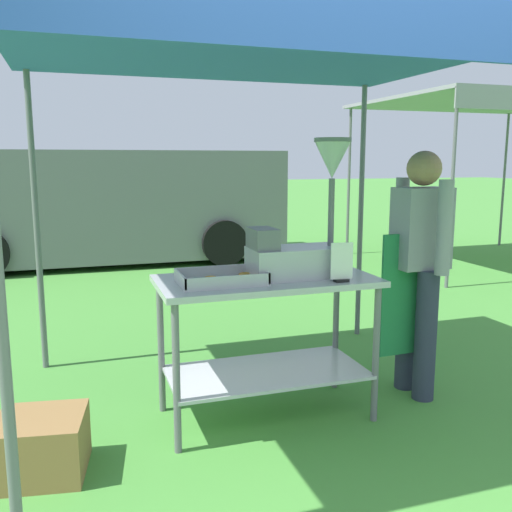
% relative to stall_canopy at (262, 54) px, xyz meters
% --- Properties ---
extents(ground_plane, '(70.00, 70.00, 0.00)m').
position_rel_stall_canopy_xyz_m(ground_plane, '(0.11, 4.72, -2.14)').
color(ground_plane, '#478E38').
extents(stall_canopy, '(2.85, 2.49, 2.22)m').
position_rel_stall_canopy_xyz_m(stall_canopy, '(0.00, 0.00, 0.00)').
color(stall_canopy, slate).
rests_on(stall_canopy, ground).
extents(donut_cart, '(1.29, 0.63, 0.86)m').
position_rel_stall_canopy_xyz_m(donut_cart, '(0.00, -0.10, -1.51)').
color(donut_cart, '#B7B7BC').
rests_on(donut_cart, ground).
extents(donut_tray, '(0.48, 0.32, 0.07)m').
position_rel_stall_canopy_xyz_m(donut_tray, '(-0.29, -0.15, -1.26)').
color(donut_tray, '#B7B7BC').
rests_on(donut_tray, donut_cart).
extents(donut_fryer, '(0.61, 0.28, 0.81)m').
position_rel_stall_canopy_xyz_m(donut_fryer, '(0.21, -0.13, -1.03)').
color(donut_fryer, '#B7B7BC').
rests_on(donut_fryer, donut_cart).
extents(menu_sign, '(0.13, 0.05, 0.23)m').
position_rel_stall_canopy_xyz_m(menu_sign, '(0.37, -0.33, -1.18)').
color(menu_sign, black).
rests_on(menu_sign, donut_cart).
extents(vendor, '(0.45, 0.53, 1.61)m').
position_rel_stall_canopy_xyz_m(vendor, '(1.05, -0.09, -1.24)').
color(vendor, '#2D3347').
rests_on(vendor, ground).
extents(supply_crate, '(0.48, 0.46, 0.30)m').
position_rel_stall_canopy_xyz_m(supply_crate, '(-1.28, -0.36, -2.00)').
color(supply_crate, olive).
rests_on(supply_crate, ground).
extents(van_grey, '(5.30, 2.13, 1.69)m').
position_rel_stall_canopy_xyz_m(van_grey, '(-0.57, 5.77, -1.27)').
color(van_grey, slate).
rests_on(van_grey, ground).
extents(neighbour_tent, '(3.34, 2.84, 2.42)m').
position_rel_stall_canopy_xyz_m(neighbour_tent, '(4.83, 3.78, 0.20)').
color(neighbour_tent, slate).
rests_on(neighbour_tent, ground).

